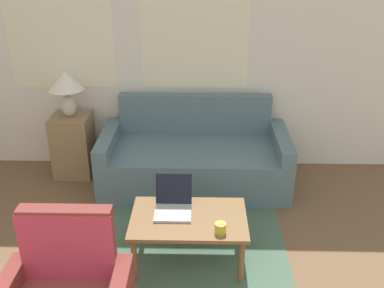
{
  "coord_description": "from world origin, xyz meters",
  "views": [
    {
      "loc": [
        0.68,
        -0.53,
        2.37
      ],
      "look_at": [
        0.61,
        2.97,
        0.75
      ],
      "focal_mm": 42.0,
      "sensor_mm": 36.0,
      "label": 1
    }
  ],
  "objects_px": {
    "couch": "(195,159)",
    "coffee_table": "(189,222)",
    "laptop": "(173,204)",
    "table_lamp": "(66,85)",
    "cup_navy": "(220,228)"
  },
  "relations": [
    {
      "from": "couch",
      "to": "table_lamp",
      "type": "relative_size",
      "value": 3.96
    },
    {
      "from": "coffee_table",
      "to": "table_lamp",
      "type": "bearing_deg",
      "value": 131.69
    },
    {
      "from": "laptop",
      "to": "cup_navy",
      "type": "bearing_deg",
      "value": -38.46
    },
    {
      "from": "table_lamp",
      "to": "coffee_table",
      "type": "distance_m",
      "value": 2.03
    },
    {
      "from": "couch",
      "to": "coffee_table",
      "type": "height_order",
      "value": "couch"
    },
    {
      "from": "couch",
      "to": "coffee_table",
      "type": "relative_size",
      "value": 2.11
    },
    {
      "from": "table_lamp",
      "to": "laptop",
      "type": "height_order",
      "value": "table_lamp"
    },
    {
      "from": "couch",
      "to": "laptop",
      "type": "bearing_deg",
      "value": -97.13
    },
    {
      "from": "couch",
      "to": "laptop",
      "type": "xyz_separation_m",
      "value": [
        -0.15,
        -1.18,
        0.2
      ]
    },
    {
      "from": "coffee_table",
      "to": "cup_navy",
      "type": "height_order",
      "value": "cup_navy"
    },
    {
      "from": "laptop",
      "to": "coffee_table",
      "type": "bearing_deg",
      "value": -37.66
    },
    {
      "from": "coffee_table",
      "to": "laptop",
      "type": "bearing_deg",
      "value": 142.34
    },
    {
      "from": "couch",
      "to": "cup_navy",
      "type": "bearing_deg",
      "value": -81.77
    },
    {
      "from": "cup_navy",
      "to": "table_lamp",
      "type": "bearing_deg",
      "value": 132.97
    },
    {
      "from": "couch",
      "to": "laptop",
      "type": "height_order",
      "value": "couch"
    }
  ]
}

